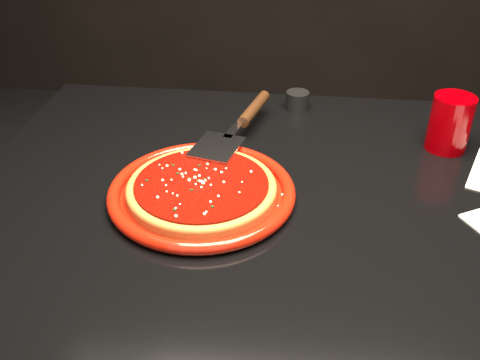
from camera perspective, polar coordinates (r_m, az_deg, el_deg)
name	(u,v)px	position (r m, az deg, el deg)	size (l,w,h in m)	color
table	(302,342)	(1.16, 6.60, -16.82)	(1.20, 0.80, 0.75)	black
plate	(202,192)	(0.88, -4.09, -1.27)	(0.31, 0.31, 0.02)	maroon
pizza_crust	(202,190)	(0.88, -4.10, -1.08)	(0.25, 0.25, 0.01)	brown
pizza_crust_rim	(202,187)	(0.88, -4.12, -0.75)	(0.25, 0.25, 0.02)	brown
pizza_sauce	(202,185)	(0.88, -4.13, -0.51)	(0.22, 0.22, 0.01)	#6A0802
parmesan_dusting	(201,182)	(0.87, -4.14, -0.17)	(0.21, 0.21, 0.01)	#F3EBC1
basil_flecks	(201,182)	(0.87, -4.14, -0.22)	(0.19, 0.19, 0.00)	black
pizza_server	(238,124)	(1.03, -0.20, 5.97)	(0.09, 0.33, 0.02)	silver
cup	(450,123)	(1.08, 21.49, 5.68)	(0.08, 0.08, 0.11)	#7D0003
ramekin	(297,100)	(1.19, 6.15, 8.45)	(0.05, 0.05, 0.04)	black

